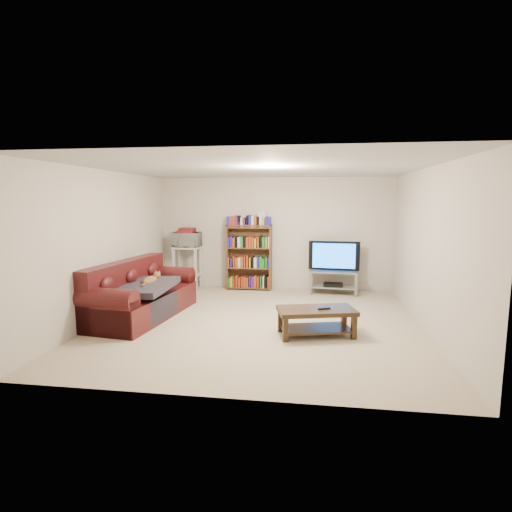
% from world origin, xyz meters
% --- Properties ---
extents(floor, '(5.00, 5.00, 0.00)m').
position_xyz_m(floor, '(0.00, 0.00, 0.00)').
color(floor, beige).
rests_on(floor, ground).
extents(ceiling, '(5.00, 5.00, 0.00)m').
position_xyz_m(ceiling, '(0.00, 0.00, 2.40)').
color(ceiling, white).
rests_on(ceiling, ground).
extents(wall_back, '(5.00, 0.00, 5.00)m').
position_xyz_m(wall_back, '(0.00, 2.50, 1.20)').
color(wall_back, silver).
rests_on(wall_back, ground).
extents(wall_front, '(5.00, 0.00, 5.00)m').
position_xyz_m(wall_front, '(0.00, -2.50, 1.20)').
color(wall_front, silver).
rests_on(wall_front, ground).
extents(wall_left, '(0.00, 5.00, 5.00)m').
position_xyz_m(wall_left, '(-2.50, 0.00, 1.20)').
color(wall_left, silver).
rests_on(wall_left, ground).
extents(wall_right, '(0.00, 5.00, 5.00)m').
position_xyz_m(wall_right, '(2.50, 0.00, 1.20)').
color(wall_right, silver).
rests_on(wall_right, ground).
extents(sofa, '(1.19, 2.26, 0.92)m').
position_xyz_m(sofa, '(-2.01, 0.02, 0.32)').
color(sofa, '#421112').
rests_on(sofa, floor).
extents(blanket, '(0.88, 1.12, 0.19)m').
position_xyz_m(blanket, '(-1.84, -0.15, 0.54)').
color(blanket, '#312B36').
rests_on(blanket, sofa).
extents(cat, '(0.31, 0.61, 0.18)m').
position_xyz_m(cat, '(-1.82, 0.05, 0.60)').
color(cat, brown).
rests_on(cat, sofa).
extents(coffee_table, '(1.18, 0.79, 0.39)m').
position_xyz_m(coffee_table, '(0.90, -0.52, 0.27)').
color(coffee_table, '#312011').
rests_on(coffee_table, floor).
extents(remote, '(0.18, 0.11, 0.02)m').
position_xyz_m(remote, '(1.01, -0.55, 0.40)').
color(remote, black).
rests_on(remote, coffee_table).
extents(tv_stand, '(1.00, 0.51, 0.48)m').
position_xyz_m(tv_stand, '(1.26, 2.12, 0.33)').
color(tv_stand, '#999EA3').
rests_on(tv_stand, floor).
extents(television, '(1.05, 0.22, 0.60)m').
position_xyz_m(television, '(1.26, 2.12, 0.78)').
color(television, black).
rests_on(television, tv_stand).
extents(dvd_player, '(0.41, 0.30, 0.06)m').
position_xyz_m(dvd_player, '(1.26, 2.12, 0.19)').
color(dvd_player, black).
rests_on(dvd_player, tv_stand).
extents(bookshelf, '(0.97, 0.31, 1.40)m').
position_xyz_m(bookshelf, '(-0.52, 2.30, 0.72)').
color(bookshelf, brown).
rests_on(bookshelf, floor).
extents(shelf_clutter, '(0.71, 0.22, 0.28)m').
position_xyz_m(shelf_clutter, '(-0.42, 2.31, 1.50)').
color(shelf_clutter, silver).
rests_on(shelf_clutter, bookshelf).
extents(microwave_stand, '(0.60, 0.45, 0.92)m').
position_xyz_m(microwave_stand, '(-1.87, 2.21, 0.59)').
color(microwave_stand, silver).
rests_on(microwave_stand, floor).
extents(microwave, '(0.59, 0.41, 0.31)m').
position_xyz_m(microwave, '(-1.87, 2.21, 1.08)').
color(microwave, silver).
rests_on(microwave, microwave_stand).
extents(game_boxes, '(0.35, 0.31, 0.05)m').
position_xyz_m(game_boxes, '(-1.87, 2.21, 1.26)').
color(game_boxes, maroon).
rests_on(game_boxes, microwave).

